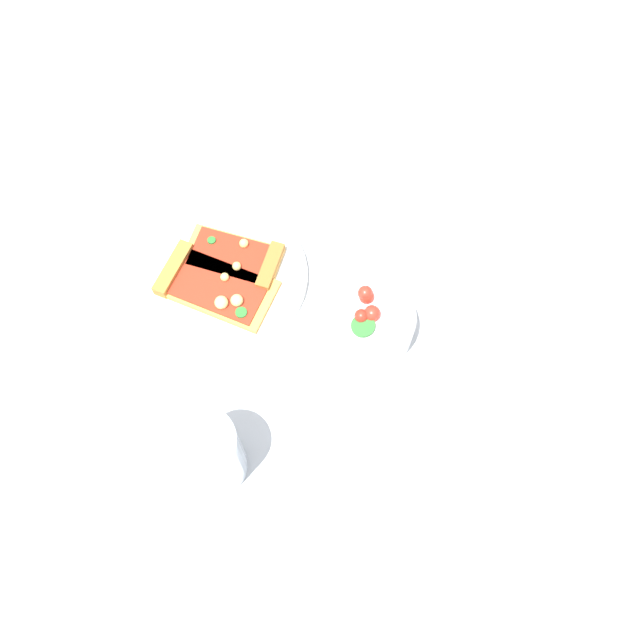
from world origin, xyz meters
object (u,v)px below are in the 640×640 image
(plate, at_px, (227,276))
(pizza_slice_near, at_px, (239,259))
(soda_glass, at_px, (208,455))
(paper_napkin, at_px, (455,254))
(salad_bowl, at_px, (371,322))
(pizza_slice_far, at_px, (211,285))

(plate, relative_size, pizza_slice_near, 1.57)
(plate, height_order, pizza_slice_near, pizza_slice_near)
(pizza_slice_near, xyz_separation_m, soda_glass, (0.29, 0.01, 0.04))
(pizza_slice_near, height_order, soda_glass, soda_glass)
(soda_glass, bearing_deg, pizza_slice_near, -177.80)
(pizza_slice_near, height_order, paper_napkin, pizza_slice_near)
(salad_bowl, bearing_deg, soda_glass, -41.56)
(salad_bowl, xyz_separation_m, soda_glass, (0.21, -0.18, 0.03))
(pizza_slice_near, relative_size, salad_bowl, 1.27)
(soda_glass, bearing_deg, salad_bowl, 138.44)
(salad_bowl, height_order, paper_napkin, salad_bowl)
(pizza_slice_near, bearing_deg, salad_bowl, 66.19)
(pizza_slice_near, xyz_separation_m, paper_napkin, (-0.05, 0.31, -0.02))
(plate, bearing_deg, soda_glass, 5.81)
(pizza_slice_near, relative_size, pizza_slice_far, 0.84)
(plate, relative_size, paper_napkin, 1.53)
(pizza_slice_near, bearing_deg, soda_glass, 2.20)
(plate, distance_m, pizza_slice_far, 0.03)
(pizza_slice_near, distance_m, soda_glass, 0.29)
(pizza_slice_near, xyz_separation_m, pizza_slice_far, (0.05, -0.03, 0.00))
(plate, height_order, pizza_slice_far, pizza_slice_far)
(plate, distance_m, pizza_slice_near, 0.03)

